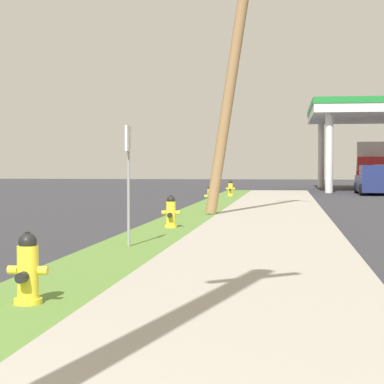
{
  "coord_description": "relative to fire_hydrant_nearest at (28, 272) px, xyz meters",
  "views": [
    {
      "loc": [
        3.45,
        -1.95,
        1.54
      ],
      "look_at": [
        1.12,
        15.66,
        0.89
      ],
      "focal_mm": 67.47,
      "sensor_mm": 36.0,
      "label": 1
    }
  ],
  "objects": [
    {
      "name": "truck_red_on_apron",
      "position": [
        8.26,
        42.41,
        1.04
      ],
      "size": [
        2.7,
        6.56,
        3.11
      ],
      "color": "red",
      "rests_on": "ground"
    },
    {
      "name": "utility_pole_midground",
      "position": [
        1.14,
        13.82,
        4.41
      ],
      "size": [
        2.3,
        0.5,
        9.31
      ],
      "color": "#937047",
      "rests_on": "grass_verge"
    },
    {
      "name": "fire_hydrant_second",
      "position": [
        -0.0,
        9.19,
        0.0
      ],
      "size": [
        0.42,
        0.38,
        0.74
      ],
      "color": "yellow",
      "rests_on": "grass_verge"
    },
    {
      "name": "fire_hydrant_third",
      "position": [
        -0.05,
        18.19,
        0.0
      ],
      "size": [
        0.42,
        0.37,
        0.74
      ],
      "color": "yellow",
      "rests_on": "grass_verge"
    },
    {
      "name": "car_navy_by_near_pump",
      "position": [
        7.32,
        32.3,
        0.28
      ],
      "size": [
        1.98,
        4.52,
        1.57
      ],
      "color": "navy",
      "rests_on": "ground"
    },
    {
      "name": "fire_hydrant_nearest",
      "position": [
        0.0,
        0.0,
        0.0
      ],
      "size": [
        0.42,
        0.37,
        0.74
      ],
      "color": "yellow",
      "rests_on": "grass_verge"
    },
    {
      "name": "fire_hydrant_fourth",
      "position": [
        0.01,
        26.57,
        0.0
      ],
      "size": [
        0.42,
        0.37,
        0.74
      ],
      "color": "yellow",
      "rests_on": "grass_verge"
    },
    {
      "name": "street_sign_post",
      "position": [
        -0.13,
        5.32,
        1.19
      ],
      "size": [
        0.05,
        0.36,
        2.12
      ],
      "color": "gray",
      "rests_on": "grass_verge"
    }
  ]
}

